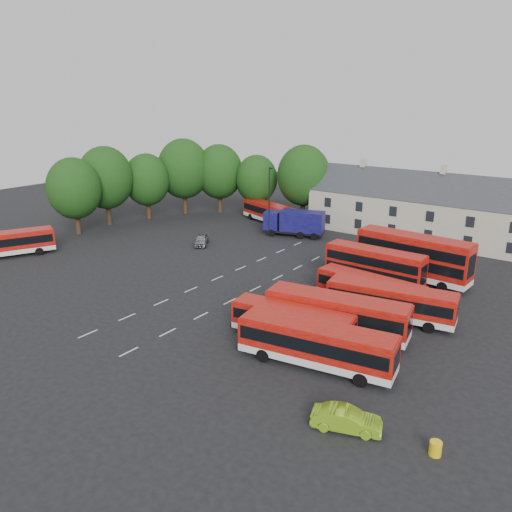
{
  "coord_description": "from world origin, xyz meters",
  "views": [
    {
      "loc": [
        32.56,
        -35.21,
        18.36
      ],
      "look_at": [
        2.79,
        5.11,
        2.2
      ],
      "focal_mm": 35.0,
      "sensor_mm": 36.0,
      "label": 1
    }
  ],
  "objects_px": {
    "box_truck": "(295,222)",
    "bus_west": "(6,242)",
    "silver_car": "(201,240)",
    "bus_row_a": "(316,342)",
    "lime_car": "(346,419)",
    "grit_bin": "(435,448)",
    "lamppost": "(269,200)",
    "bus_dd_south": "(374,266)"
  },
  "relations": [
    {
      "from": "bus_dd_south",
      "to": "box_truck",
      "type": "distance_m",
      "value": 20.25
    },
    {
      "from": "box_truck",
      "to": "bus_west",
      "type": "bearing_deg",
      "value": -146.56
    },
    {
      "from": "bus_row_a",
      "to": "bus_west",
      "type": "bearing_deg",
      "value": 170.24
    },
    {
      "from": "bus_dd_south",
      "to": "silver_car",
      "type": "bearing_deg",
      "value": 178.3
    },
    {
      "from": "silver_car",
      "to": "lamppost",
      "type": "bearing_deg",
      "value": 26.26
    },
    {
      "from": "box_truck",
      "to": "grit_bin",
      "type": "distance_m",
      "value": 43.9
    },
    {
      "from": "bus_row_a",
      "to": "grit_bin",
      "type": "height_order",
      "value": "bus_row_a"
    },
    {
      "from": "bus_dd_south",
      "to": "box_truck",
      "type": "xyz_separation_m",
      "value": [
        -16.58,
        11.61,
        -0.3
      ]
    },
    {
      "from": "bus_dd_south",
      "to": "lime_car",
      "type": "bearing_deg",
      "value": -69.36
    },
    {
      "from": "box_truck",
      "to": "silver_car",
      "type": "relative_size",
      "value": 2.13
    },
    {
      "from": "lime_car",
      "to": "silver_car",
      "type": "bearing_deg",
      "value": 34.53
    },
    {
      "from": "bus_row_a",
      "to": "silver_car",
      "type": "xyz_separation_m",
      "value": [
        -27.03,
        17.66,
        -1.22
      ]
    },
    {
      "from": "grit_bin",
      "to": "lamppost",
      "type": "relative_size",
      "value": 0.09
    },
    {
      "from": "bus_dd_south",
      "to": "bus_west",
      "type": "height_order",
      "value": "bus_dd_south"
    },
    {
      "from": "box_truck",
      "to": "silver_car",
      "type": "height_order",
      "value": "box_truck"
    },
    {
      "from": "bus_row_a",
      "to": "bus_west",
      "type": "xyz_separation_m",
      "value": [
        -42.21,
        0.16,
        -0.09
      ]
    },
    {
      "from": "silver_car",
      "to": "grit_bin",
      "type": "relative_size",
      "value": 4.87
    },
    {
      "from": "bus_dd_south",
      "to": "silver_car",
      "type": "xyz_separation_m",
      "value": [
        -24.01,
        0.93,
        -1.62
      ]
    },
    {
      "from": "silver_car",
      "to": "grit_bin",
      "type": "bearing_deg",
      "value": -65.68
    },
    {
      "from": "bus_row_a",
      "to": "lamppost",
      "type": "height_order",
      "value": "lamppost"
    },
    {
      "from": "bus_row_a",
      "to": "box_truck",
      "type": "distance_m",
      "value": 34.46
    },
    {
      "from": "bus_row_a",
      "to": "silver_car",
      "type": "bearing_deg",
      "value": 137.3
    },
    {
      "from": "bus_dd_south",
      "to": "lime_car",
      "type": "relative_size",
      "value": 2.45
    },
    {
      "from": "lime_car",
      "to": "bus_west",
      "type": "bearing_deg",
      "value": 63.58
    },
    {
      "from": "bus_dd_south",
      "to": "grit_bin",
      "type": "relative_size",
      "value": 12.03
    },
    {
      "from": "bus_dd_south",
      "to": "bus_west",
      "type": "relative_size",
      "value": 0.92
    },
    {
      "from": "bus_west",
      "to": "lime_car",
      "type": "xyz_separation_m",
      "value": [
        47.19,
        -5.27,
        -1.15
      ]
    },
    {
      "from": "bus_west",
      "to": "lamppost",
      "type": "xyz_separation_m",
      "value": [
        19.86,
        26.01,
        3.21
      ]
    },
    {
      "from": "lime_car",
      "to": "bus_row_a",
      "type": "bearing_deg",
      "value": 24.21
    },
    {
      "from": "bus_row_a",
      "to": "silver_car",
      "type": "relative_size",
      "value": 2.86
    },
    {
      "from": "lime_car",
      "to": "grit_bin",
      "type": "height_order",
      "value": "lime_car"
    },
    {
      "from": "bus_dd_south",
      "to": "bus_west",
      "type": "distance_m",
      "value": 42.55
    },
    {
      "from": "box_truck",
      "to": "lamppost",
      "type": "xyz_separation_m",
      "value": [
        -2.75,
        -2.17,
        3.02
      ]
    },
    {
      "from": "lamppost",
      "to": "bus_row_a",
      "type": "bearing_deg",
      "value": -49.49
    },
    {
      "from": "bus_dd_south",
      "to": "lamppost",
      "type": "height_order",
      "value": "lamppost"
    },
    {
      "from": "box_truck",
      "to": "lime_car",
      "type": "relative_size",
      "value": 2.11
    },
    {
      "from": "silver_car",
      "to": "bus_row_a",
      "type": "bearing_deg",
      "value": -68.11
    },
    {
      "from": "silver_car",
      "to": "bus_west",
      "type": "bearing_deg",
      "value": -165.89
    },
    {
      "from": "silver_car",
      "to": "lime_car",
      "type": "relative_size",
      "value": 0.99
    },
    {
      "from": "bus_row_a",
      "to": "box_truck",
      "type": "bearing_deg",
      "value": 115.14
    },
    {
      "from": "silver_car",
      "to": "grit_bin",
      "type": "xyz_separation_m",
      "value": [
        36.82,
        -21.89,
        -0.27
      ]
    },
    {
      "from": "bus_row_a",
      "to": "grit_bin",
      "type": "distance_m",
      "value": 10.77
    }
  ]
}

